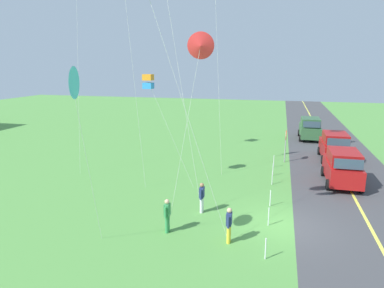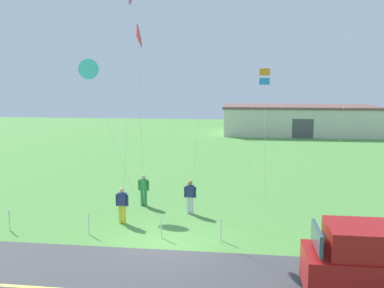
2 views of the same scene
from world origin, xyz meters
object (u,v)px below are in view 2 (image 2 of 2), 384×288
kite_red_low (138,37)px  kite_orange_near (264,77)px  person_adult_companion (122,204)px  person_adult_near (144,189)px  car_suv_foreground (382,264)px  person_child_watcher (190,196)px  kite_pink_drift (89,70)px  warehouse_distant (298,119)px

kite_red_low → kite_orange_near: 7.56m
person_adult_companion → kite_orange_near: bearing=-28.8°
person_adult_companion → person_adult_near: bearing=12.4°
car_suv_foreground → person_child_watcher: bearing=129.9°
kite_red_low → person_adult_near: bearing=98.4°
person_adult_companion → person_child_watcher: (2.77, 1.83, 0.00)m
person_child_watcher → kite_pink_drift: 9.07m
car_suv_foreground → person_adult_companion: car_suv_foreground is taller
kite_red_low → kite_orange_near: size_ratio=1.27×
car_suv_foreground → warehouse_distant: size_ratio=0.24×
kite_orange_near → car_suv_foreground: bearing=-75.9°
warehouse_distant → person_adult_companion: bearing=-107.1°
kite_red_low → car_suv_foreground: bearing=-39.8°
car_suv_foreground → kite_orange_near: size_ratio=0.63×
kite_pink_drift → kite_orange_near: bearing=6.1°
car_suv_foreground → kite_red_low: (-8.77, 7.31, 7.07)m
person_adult_near → kite_orange_near: (5.99, 3.11, 5.64)m
kite_red_low → person_adult_companion: bearing=-108.5°
person_adult_companion → kite_pink_drift: 8.45m
kite_pink_drift → person_child_watcher: bearing=-27.5°
person_adult_near → person_child_watcher: 2.72m
person_child_watcher → kite_pink_drift: bearing=70.5°
car_suv_foreground → kite_pink_drift: (-12.47, 10.86, 5.75)m
car_suv_foreground → person_child_watcher: 10.08m
person_adult_near → kite_orange_near: bearing=174.3°
person_adult_near → kite_red_low: 7.51m
car_suv_foreground → kite_pink_drift: kite_pink_drift is taller
person_adult_near → kite_red_low: (0.22, -1.46, 7.36)m
person_adult_companion → warehouse_distant: size_ratio=0.09×
warehouse_distant → kite_orange_near: bearing=-99.5°
person_child_watcher → person_adult_companion: bearing=131.4°
kite_pink_drift → kite_orange_near: kite_pink_drift is taller
person_adult_companion → kite_orange_near: size_ratio=0.23×
person_child_watcher → car_suv_foreground: bearing=-132.0°
person_adult_near → person_adult_companion: 2.88m
car_suv_foreground → kite_red_low: size_ratio=0.50×
person_adult_near → warehouse_distant: 36.23m
person_adult_companion → person_child_watcher: bearing=-39.1°
person_adult_near → kite_orange_near: kite_orange_near is taller
person_child_watcher → warehouse_distant: size_ratio=0.09×
kite_red_low → kite_pink_drift: 5.29m
person_child_watcher → kite_red_low: bearing=108.4°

